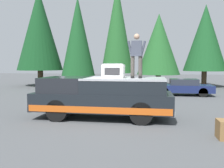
% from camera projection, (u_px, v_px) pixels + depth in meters
% --- Properties ---
extents(ground_plane, '(90.00, 90.00, 0.00)m').
position_uv_depth(ground_plane, '(108.00, 120.00, 9.31)').
color(ground_plane, '#4C4F51').
extents(pickup_truck, '(2.01, 5.54, 1.65)m').
position_uv_depth(pickup_truck, '(103.00, 97.00, 9.60)').
color(pickup_truck, black).
rests_on(pickup_truck, ground).
extents(compressor_unit, '(0.65, 0.84, 0.56)m').
position_uv_depth(compressor_unit, '(113.00, 71.00, 9.27)').
color(compressor_unit, white).
rests_on(compressor_unit, pickup_truck).
extents(person_on_truck_bed, '(0.29, 0.72, 1.69)m').
position_uv_depth(person_on_truck_bed, '(137.00, 55.00, 9.06)').
color(person_on_truck_bed, '#423D38').
rests_on(person_on_truck_bed, pickup_truck).
extents(parked_car_navy, '(1.64, 4.10, 1.16)m').
position_uv_depth(parked_car_navy, '(182.00, 87.00, 16.70)').
color(parked_car_navy, navy).
rests_on(parked_car_navy, ground).
extents(parked_car_black, '(1.64, 4.10, 1.16)m').
position_uv_depth(parked_car_black, '(100.00, 86.00, 17.27)').
color(parked_car_black, black).
rests_on(parked_car_black, ground).
extents(conifer_left, '(4.05, 4.05, 7.91)m').
position_uv_depth(conifer_left, '(205.00, 38.00, 22.86)').
color(conifer_left, '#4C3826').
rests_on(conifer_left, ground).
extents(conifer_center_left, '(4.27, 4.27, 7.19)m').
position_uv_depth(conifer_center_left, '(159.00, 44.00, 23.61)').
color(conifer_center_left, '#4C3826').
rests_on(conifer_center_left, ground).
extents(conifer_center_right, '(3.21, 3.21, 10.21)m').
position_uv_depth(conifer_center_right, '(117.00, 28.00, 23.34)').
color(conifer_center_right, '#4C3826').
rests_on(conifer_center_right, ground).
extents(conifer_right, '(3.27, 3.27, 8.73)m').
position_uv_depth(conifer_right, '(78.00, 36.00, 23.08)').
color(conifer_right, '#4C3826').
rests_on(conifer_right, ground).
extents(conifer_far_right, '(4.54, 4.54, 9.75)m').
position_uv_depth(conifer_far_right, '(39.00, 30.00, 23.93)').
color(conifer_far_right, '#4C3826').
rests_on(conifer_far_right, ground).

